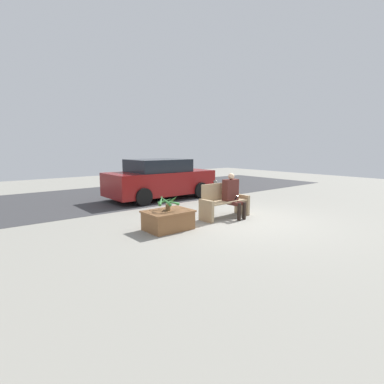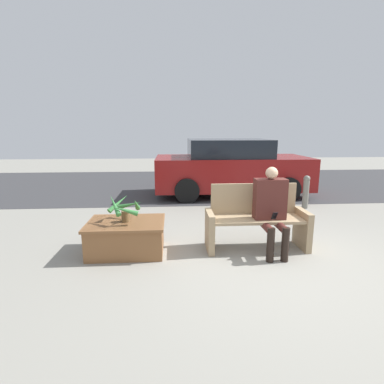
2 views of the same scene
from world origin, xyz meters
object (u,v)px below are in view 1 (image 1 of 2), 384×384
person_seated (233,193)px  planter_box (168,219)px  potted_plant (168,202)px  bollard_post (215,189)px  bench (224,202)px  parked_car (160,179)px

person_seated → planter_box: 2.16m
planter_box → potted_plant: (-0.00, 0.01, 0.43)m
person_seated → potted_plant: bearing=176.6°
person_seated → planter_box: size_ratio=1.13×
planter_box → bollard_post: 4.36m
potted_plant → bench: bearing=1.5°
bench → bollard_post: size_ratio=1.99×
bench → person_seated: (0.17, -0.18, 0.26)m
planter_box → person_seated: bearing=-3.3°
person_seated → potted_plant: person_seated is taller
person_seated → potted_plant: 2.12m
bench → planter_box: size_ratio=1.36×
bench → potted_plant: bearing=-178.5°
person_seated → bollard_post: person_seated is taller
planter_box → potted_plant: potted_plant is taller
parked_car → bollard_post: (1.43, -1.59, -0.34)m
person_seated → bollard_post: 2.90m
potted_plant → bollard_post: (3.73, 2.26, -0.28)m
parked_car → planter_box: bearing=-120.7°
person_seated → parked_car: (0.18, 3.97, 0.05)m
bench → planter_box: bench is taller
bench → potted_plant: 1.97m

